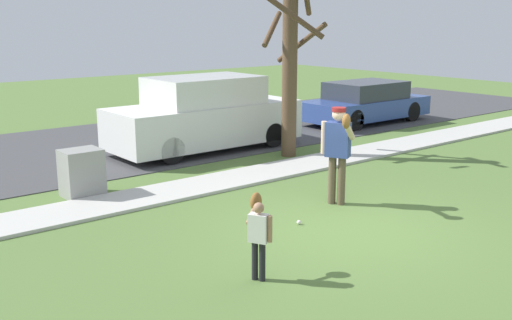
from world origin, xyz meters
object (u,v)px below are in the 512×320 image
object	(u,v)px
person_adult	(338,145)
parked_van_white	(205,115)
person_child	(258,227)
baseball	(299,222)
street_tree_near	(290,64)
utility_cabinet	(82,173)
parked_wagon_blue	(366,103)

from	to	relation	value
person_adult	parked_van_white	xyz separation A→B (m)	(0.82, 5.45, -0.21)
person_child	baseball	xyz separation A→B (m)	(1.85, 1.21, -0.67)
person_adult	parked_van_white	bearing A→B (deg)	-126.23
person_child	street_tree_near	xyz separation A→B (m)	(5.19, 5.16, 1.57)
utility_cabinet	parked_wagon_blue	xyz separation A→B (m)	(10.63, 2.19, 0.21)
person_adult	street_tree_near	bearing A→B (deg)	-147.47
street_tree_near	parked_van_white	xyz separation A→B (m)	(-1.22, 1.88, -1.37)
baseball	parked_van_white	distance (m)	6.27
person_adult	street_tree_near	xyz separation A→B (m)	(2.05, 3.57, 1.16)
utility_cabinet	parked_van_white	bearing A→B (deg)	25.42
baseball	utility_cabinet	xyz separation A→B (m)	(-2.09, 3.84, 0.42)
baseball	parked_wagon_blue	world-z (taller)	parked_wagon_blue
parked_van_white	parked_wagon_blue	size ratio (longest dim) A/B	1.11
utility_cabinet	street_tree_near	distance (m)	5.72
baseball	utility_cabinet	distance (m)	4.39
parked_wagon_blue	baseball	bearing A→B (deg)	35.21
baseball	street_tree_near	size ratio (longest dim) A/B	0.02
baseball	parked_wagon_blue	bearing A→B (deg)	35.21
baseball	parked_van_white	xyz separation A→B (m)	(2.11, 5.84, 0.87)
person_child	baseball	distance (m)	2.31
street_tree_near	parked_van_white	bearing A→B (deg)	123.03
utility_cabinet	street_tree_near	bearing A→B (deg)	1.20
person_child	utility_cabinet	bearing A→B (deg)	65.00
baseball	parked_van_white	bearing A→B (deg)	70.09
street_tree_near	parked_van_white	world-z (taller)	street_tree_near
utility_cabinet	parked_wagon_blue	bearing A→B (deg)	11.62
person_adult	parked_wagon_blue	distance (m)	9.20
person_adult	street_tree_near	distance (m)	4.28
utility_cabinet	parked_van_white	distance (m)	4.67
person_child	parked_van_white	world-z (taller)	parked_van_white
street_tree_near	utility_cabinet	bearing A→B (deg)	-178.80
person_adult	person_child	size ratio (longest dim) A/B	1.63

